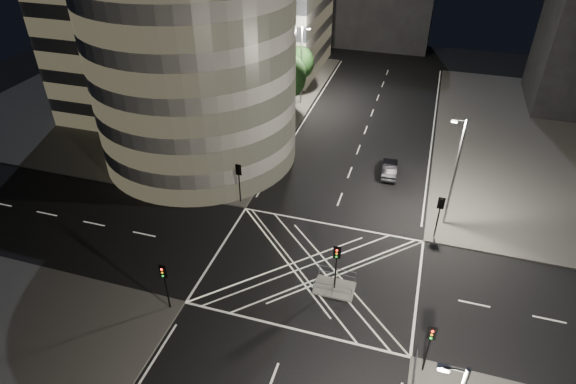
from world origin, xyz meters
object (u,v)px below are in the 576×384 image
(traffic_signal_nr, at_px, (430,341))
(street_lamp_left_far, at_px, (302,63))
(sedan, at_px, (390,169))
(traffic_signal_fl, at_px, (239,176))
(traffic_signal_fr, at_px, (440,210))
(traffic_signal_nl, at_px, (165,279))
(traffic_signal_island, at_px, (336,260))
(central_island, at_px, (334,288))
(street_lamp_right_far, at_px, (455,170))
(street_lamp_left_near, at_px, (251,124))

(traffic_signal_nr, distance_m, street_lamp_left_far, 41.15)
(street_lamp_left_far, xyz_separation_m, sedan, (13.32, -14.21, -4.85))
(traffic_signal_fl, relative_size, sedan, 0.96)
(traffic_signal_fr, height_order, traffic_signal_nr, same)
(traffic_signal_nl, distance_m, traffic_signal_nr, 17.60)
(traffic_signal_fl, bearing_deg, traffic_signal_nr, -37.69)
(traffic_signal_island, height_order, street_lamp_left_far, street_lamp_left_far)
(central_island, distance_m, sedan, 17.41)
(traffic_signal_nl, bearing_deg, traffic_signal_nr, 0.00)
(traffic_signal_fl, bearing_deg, street_lamp_right_far, 6.88)
(street_lamp_left_far, bearing_deg, central_island, -70.05)
(traffic_signal_nr, xyz_separation_m, traffic_signal_island, (-6.80, 5.30, 0.00))
(central_island, bearing_deg, traffic_signal_nr, -37.93)
(street_lamp_left_near, bearing_deg, street_lamp_right_far, -9.03)
(traffic_signal_fr, xyz_separation_m, street_lamp_right_far, (0.64, 2.20, 2.63))
(traffic_signal_nl, bearing_deg, traffic_signal_island, 26.14)
(central_island, bearing_deg, street_lamp_right_far, 54.70)
(traffic_signal_fr, bearing_deg, traffic_signal_island, -129.33)
(traffic_signal_island, distance_m, street_lamp_left_near, 17.89)
(traffic_signal_fr, distance_m, street_lamp_right_far, 3.48)
(traffic_signal_island, bearing_deg, street_lamp_right_far, 54.70)
(street_lamp_left_near, bearing_deg, traffic_signal_island, -49.73)
(traffic_signal_fr, height_order, street_lamp_left_far, street_lamp_left_far)
(sedan, bearing_deg, traffic_signal_island, 79.70)
(traffic_signal_fr, relative_size, sedan, 0.96)
(traffic_signal_fl, height_order, sedan, traffic_signal_fl)
(traffic_signal_fl, distance_m, street_lamp_left_far, 23.36)
(traffic_signal_nr, bearing_deg, traffic_signal_fl, 142.31)
(traffic_signal_nl, distance_m, traffic_signal_island, 12.03)
(traffic_signal_nl, xyz_separation_m, sedan, (12.68, 22.59, -2.23))
(traffic_signal_fr, xyz_separation_m, street_lamp_left_far, (-18.24, 23.20, 2.63))
(street_lamp_right_far, bearing_deg, traffic_signal_island, -125.30)
(traffic_signal_island, bearing_deg, traffic_signal_nr, -37.93)
(traffic_signal_fl, distance_m, sedan, 15.70)
(street_lamp_left_near, distance_m, street_lamp_right_far, 19.11)
(traffic_signal_fr, xyz_separation_m, sedan, (-4.92, 8.99, -2.23))
(traffic_signal_island, bearing_deg, traffic_signal_fl, 142.46)
(traffic_signal_fr, relative_size, traffic_signal_nr, 1.00)
(traffic_signal_fl, relative_size, street_lamp_right_far, 0.40)
(traffic_signal_nr, distance_m, sedan, 23.23)
(traffic_signal_nl, bearing_deg, traffic_signal_fl, 90.00)
(street_lamp_left_near, relative_size, sedan, 2.39)
(central_island, distance_m, traffic_signal_fr, 11.10)
(central_island, bearing_deg, traffic_signal_fr, 50.67)
(sedan, bearing_deg, traffic_signal_nl, 56.60)
(traffic_signal_fl, distance_m, traffic_signal_island, 13.62)
(traffic_signal_fr, distance_m, sedan, 10.49)
(street_lamp_left_far, relative_size, sedan, 2.39)
(traffic_signal_nr, bearing_deg, street_lamp_left_far, 116.36)
(street_lamp_left_far, distance_m, street_lamp_right_far, 28.23)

